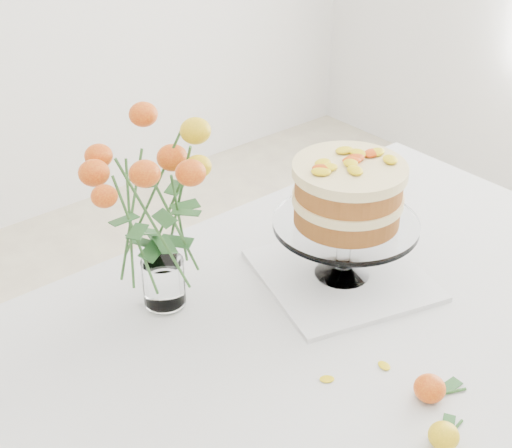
% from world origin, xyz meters
% --- Properties ---
extents(table, '(1.43, 0.93, 0.76)m').
position_xyz_m(table, '(0.00, 0.00, 0.67)').
color(table, tan).
rests_on(table, ground).
extents(napkin, '(0.39, 0.39, 0.01)m').
position_xyz_m(napkin, '(0.12, 0.10, 0.76)').
color(napkin, white).
rests_on(napkin, table).
extents(cake_stand, '(0.29, 0.29, 0.26)m').
position_xyz_m(cake_stand, '(0.12, 0.10, 0.94)').
color(cake_stand, white).
rests_on(cake_stand, napkin).
extents(rose_vase, '(0.29, 0.29, 0.41)m').
position_xyz_m(rose_vase, '(-0.22, 0.25, 1.00)').
color(rose_vase, white).
rests_on(rose_vase, table).
extents(loose_rose_near, '(0.09, 0.05, 0.04)m').
position_xyz_m(loose_rose_near, '(-0.08, -0.31, 0.78)').
color(loose_rose_near, yellow).
rests_on(loose_rose_near, table).
extents(loose_rose_far, '(0.09, 0.06, 0.04)m').
position_xyz_m(loose_rose_far, '(-0.02, -0.24, 0.78)').
color(loose_rose_far, '#B82208').
rests_on(loose_rose_far, table).
extents(stray_petal_a, '(0.03, 0.02, 0.00)m').
position_xyz_m(stray_petal_a, '(-0.12, -0.10, 0.76)').
color(stray_petal_a, yellow).
rests_on(stray_petal_a, table).
extents(stray_petal_b, '(0.03, 0.02, 0.00)m').
position_xyz_m(stray_petal_b, '(-0.02, -0.14, 0.76)').
color(stray_petal_b, yellow).
rests_on(stray_petal_b, table).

